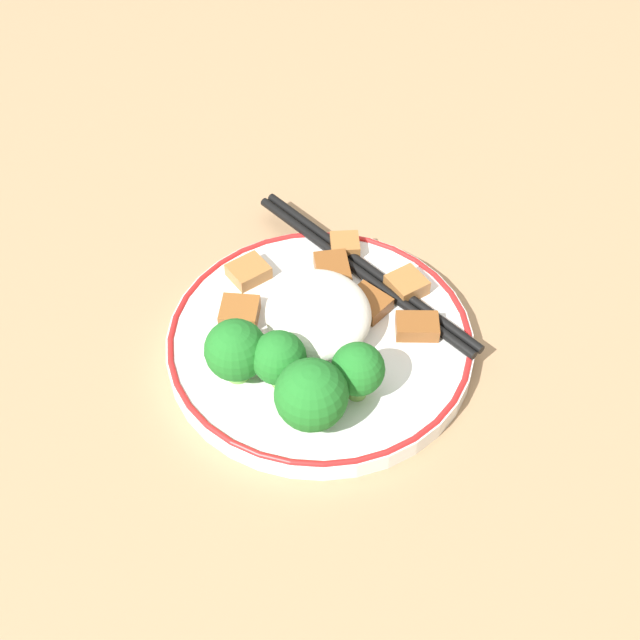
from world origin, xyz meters
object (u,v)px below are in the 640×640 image
object	(u,v)px
broccoli_back_right	(311,395)
broccoli_mid_left	(358,370)
broccoli_back_left	(236,351)
chopsticks	(364,270)
plate	(320,342)
broccoli_back_center	(279,358)

from	to	relation	value
broccoli_back_right	broccoli_mid_left	distance (m)	0.04
broccoli_back_left	chopsticks	world-z (taller)	broccoli_back_left
plate	chopsticks	distance (m)	0.08
plate	broccoli_mid_left	xyz separation A→B (m)	(-0.06, -0.01, 0.03)
broccoli_back_left	broccoli_mid_left	world-z (taller)	broccoli_back_left
broccoli_back_right	plate	bearing A→B (deg)	-16.75
broccoli_back_center	broccoli_mid_left	world-z (taller)	broccoli_back_center
broccoli_back_left	broccoli_back_right	world-z (taller)	broccoli_back_right
broccoli_back_center	broccoli_back_right	distance (m)	0.04
broccoli_back_left	broccoli_mid_left	xyz separation A→B (m)	(-0.04, -0.08, 0.00)
plate	broccoli_back_right	bearing A→B (deg)	163.25
broccoli_back_right	broccoli_mid_left	bearing A→B (deg)	-65.50
broccoli_back_center	broccoli_back_right	xyz separation A→B (m)	(-0.04, -0.02, 0.00)
broccoli_back_center	broccoli_mid_left	bearing A→B (deg)	-112.36
broccoli_mid_left	broccoli_back_right	bearing A→B (deg)	114.50
plate	broccoli_back_center	bearing A→B (deg)	134.51
broccoli_back_left	chopsticks	size ratio (longest dim) A/B	0.24
plate	broccoli_mid_left	bearing A→B (deg)	-166.50
plate	broccoli_back_right	world-z (taller)	broccoli_back_right
plate	broccoli_back_right	size ratio (longest dim) A/B	4.13
broccoli_back_left	broccoli_back_center	distance (m)	0.03
plate	broccoli_back_center	size ratio (longest dim) A/B	4.77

